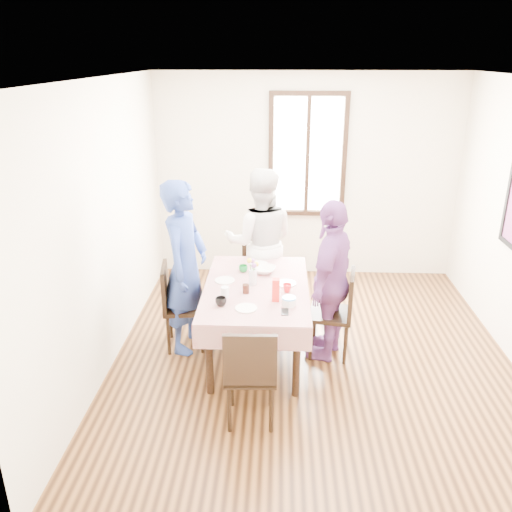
# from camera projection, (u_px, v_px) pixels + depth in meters

# --- Properties ---
(ground) EXTENTS (4.50, 4.50, 0.00)m
(ground) POSITION_uv_depth(u_px,v_px,m) (312.00, 356.00, 5.35)
(ground) COLOR black
(ground) RESTS_ON ground
(back_wall) EXTENTS (4.00, 0.00, 4.00)m
(back_wall) POSITION_uv_depth(u_px,v_px,m) (307.00, 178.00, 6.95)
(back_wall) COLOR beige
(back_wall) RESTS_ON ground
(window_frame) EXTENTS (1.02, 0.06, 1.62)m
(window_frame) POSITION_uv_depth(u_px,v_px,m) (307.00, 155.00, 6.82)
(window_frame) COLOR black
(window_frame) RESTS_ON back_wall
(window_pane) EXTENTS (0.90, 0.02, 1.50)m
(window_pane) POSITION_uv_depth(u_px,v_px,m) (307.00, 155.00, 6.83)
(window_pane) COLOR white
(window_pane) RESTS_ON back_wall
(dining_table) EXTENTS (0.90, 1.49, 0.75)m
(dining_table) POSITION_uv_depth(u_px,v_px,m) (256.00, 321.00, 5.26)
(dining_table) COLOR black
(dining_table) RESTS_ON ground
(tablecloth) EXTENTS (1.02, 1.61, 0.01)m
(tablecloth) POSITION_uv_depth(u_px,v_px,m) (256.00, 287.00, 5.13)
(tablecloth) COLOR #620006
(tablecloth) RESTS_ON dining_table
(chair_left) EXTENTS (0.47, 0.47, 0.91)m
(chair_left) POSITION_uv_depth(u_px,v_px,m) (185.00, 306.00, 5.40)
(chair_left) COLOR black
(chair_left) RESTS_ON ground
(chair_right) EXTENTS (0.48, 0.48, 0.91)m
(chair_right) POSITION_uv_depth(u_px,v_px,m) (331.00, 313.00, 5.25)
(chair_right) COLOR black
(chair_right) RESTS_ON ground
(chair_far) EXTENTS (0.45, 0.45, 0.91)m
(chair_far) POSITION_uv_depth(u_px,v_px,m) (260.00, 274.00, 6.19)
(chair_far) COLOR black
(chair_far) RESTS_ON ground
(chair_near) EXTENTS (0.43, 0.43, 0.91)m
(chair_near) POSITION_uv_depth(u_px,v_px,m) (251.00, 372.00, 4.28)
(chair_near) COLOR black
(chair_near) RESTS_ON ground
(person_left) EXTENTS (0.55, 0.73, 1.78)m
(person_left) POSITION_uv_depth(u_px,v_px,m) (185.00, 267.00, 5.24)
(person_left) COLOR navy
(person_left) RESTS_ON ground
(person_far) EXTENTS (0.86, 0.68, 1.73)m
(person_far) POSITION_uv_depth(u_px,v_px,m) (260.00, 242.00, 6.02)
(person_far) COLOR silver
(person_far) RESTS_ON ground
(person_right) EXTENTS (0.74, 1.04, 1.64)m
(person_right) POSITION_uv_depth(u_px,v_px,m) (330.00, 280.00, 5.12)
(person_right) COLOR #723B7C
(person_right) RESTS_ON ground
(mug_black) EXTENTS (0.11, 0.11, 0.08)m
(mug_black) POSITION_uv_depth(u_px,v_px,m) (221.00, 302.00, 4.72)
(mug_black) COLOR black
(mug_black) RESTS_ON tablecloth
(mug_flag) EXTENTS (0.12, 0.12, 0.08)m
(mug_flag) POSITION_uv_depth(u_px,v_px,m) (287.00, 288.00, 4.99)
(mug_flag) COLOR red
(mug_flag) RESTS_ON tablecloth
(mug_green) EXTENTS (0.09, 0.09, 0.07)m
(mug_green) POSITION_uv_depth(u_px,v_px,m) (243.00, 269.00, 5.45)
(mug_green) COLOR #0C7226
(mug_green) RESTS_ON tablecloth
(serving_bowl) EXTENTS (0.29, 0.29, 0.06)m
(serving_bowl) POSITION_uv_depth(u_px,v_px,m) (263.00, 270.00, 5.44)
(serving_bowl) COLOR white
(serving_bowl) RESTS_ON tablecloth
(juice_carton) EXTENTS (0.07, 0.07, 0.22)m
(juice_carton) POSITION_uv_depth(u_px,v_px,m) (276.00, 290.00, 4.79)
(juice_carton) COLOR red
(juice_carton) RESTS_ON tablecloth
(butter_tub) EXTENTS (0.13, 0.13, 0.07)m
(butter_tub) POSITION_uv_depth(u_px,v_px,m) (289.00, 302.00, 4.73)
(butter_tub) COLOR white
(butter_tub) RESTS_ON tablecloth
(jam_jar) EXTENTS (0.06, 0.06, 0.09)m
(jam_jar) POSITION_uv_depth(u_px,v_px,m) (246.00, 289.00, 4.96)
(jam_jar) COLOR black
(jam_jar) RESTS_ON tablecloth
(drinking_glass) EXTENTS (0.08, 0.08, 0.11)m
(drinking_glass) POSITION_uv_depth(u_px,v_px,m) (225.00, 292.00, 4.87)
(drinking_glass) COLOR silver
(drinking_glass) RESTS_ON tablecloth
(smartphone) EXTENTS (0.07, 0.13, 0.01)m
(smartphone) POSITION_uv_depth(u_px,v_px,m) (285.00, 312.00, 4.61)
(smartphone) COLOR black
(smartphone) RESTS_ON tablecloth
(flower_vase) EXTENTS (0.08, 0.08, 0.16)m
(flower_vase) POSITION_uv_depth(u_px,v_px,m) (253.00, 277.00, 5.14)
(flower_vase) COLOR silver
(flower_vase) RESTS_ON tablecloth
(plate_left) EXTENTS (0.20, 0.20, 0.01)m
(plate_left) POSITION_uv_depth(u_px,v_px,m) (225.00, 280.00, 5.24)
(plate_left) COLOR white
(plate_left) RESTS_ON tablecloth
(plate_right) EXTENTS (0.20, 0.20, 0.01)m
(plate_right) POSITION_uv_depth(u_px,v_px,m) (286.00, 283.00, 5.17)
(plate_right) COLOR white
(plate_right) RESTS_ON tablecloth
(plate_far) EXTENTS (0.20, 0.20, 0.01)m
(plate_far) POSITION_uv_depth(u_px,v_px,m) (259.00, 264.00, 5.64)
(plate_far) COLOR white
(plate_far) RESTS_ON tablecloth
(plate_near) EXTENTS (0.20, 0.20, 0.01)m
(plate_near) POSITION_uv_depth(u_px,v_px,m) (246.00, 308.00, 4.67)
(plate_near) COLOR white
(plate_near) RESTS_ON tablecloth
(butter_lid) EXTENTS (0.12, 0.12, 0.01)m
(butter_lid) POSITION_uv_depth(u_px,v_px,m) (289.00, 298.00, 4.72)
(butter_lid) COLOR blue
(butter_lid) RESTS_ON butter_tub
(flower_bunch) EXTENTS (0.09, 0.09, 0.10)m
(flower_bunch) POSITION_uv_depth(u_px,v_px,m) (253.00, 265.00, 5.09)
(flower_bunch) COLOR yellow
(flower_bunch) RESTS_ON flower_vase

